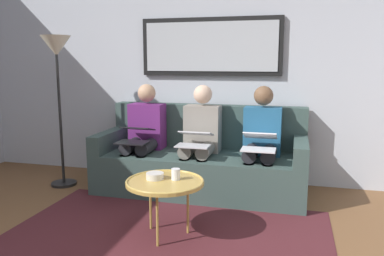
% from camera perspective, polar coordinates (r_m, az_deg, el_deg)
% --- Properties ---
extents(wall_rear, '(6.00, 0.12, 2.60)m').
position_cam_1_polar(wall_rear, '(4.59, 2.93, 8.65)').
color(wall_rear, '#B7BCC6').
rests_on(wall_rear, ground_plane).
extents(area_rug, '(2.60, 1.80, 0.01)m').
position_cam_1_polar(area_rug, '(3.21, -4.06, -15.80)').
color(area_rug, '#4C1E23').
rests_on(area_rug, ground_plane).
extents(couch, '(2.20, 0.90, 0.90)m').
position_cam_1_polar(couch, '(4.26, 1.45, -4.90)').
color(couch, '#384C47').
rests_on(couch, ground_plane).
extents(framed_mirror, '(1.61, 0.05, 0.65)m').
position_cam_1_polar(framed_mirror, '(4.50, 2.70, 11.81)').
color(framed_mirror, black).
extents(coffee_table, '(0.62, 0.62, 0.47)m').
position_cam_1_polar(coffee_table, '(3.10, -3.98, -8.00)').
color(coffee_table, tan).
rests_on(coffee_table, ground_plane).
extents(cup, '(0.07, 0.07, 0.09)m').
position_cam_1_polar(cup, '(3.11, -2.39, -6.78)').
color(cup, silver).
rests_on(cup, coffee_table).
extents(bowl, '(0.14, 0.14, 0.05)m').
position_cam_1_polar(bowl, '(3.15, -5.45, -7.00)').
color(bowl, beige).
rests_on(bowl, coffee_table).
extents(person_left, '(0.38, 0.58, 1.14)m').
position_cam_1_polar(person_left, '(4.03, 10.14, -1.56)').
color(person_left, '#235B84').
rests_on(person_left, couch).
extents(laptop_white, '(0.32, 0.36, 0.16)m').
position_cam_1_polar(laptop_white, '(3.79, 9.84, -1.98)').
color(laptop_white, white).
extents(person_middle, '(0.38, 0.58, 1.14)m').
position_cam_1_polar(person_middle, '(4.13, 1.25, -1.13)').
color(person_middle, gray).
rests_on(person_middle, couch).
extents(laptop_silver, '(0.33, 0.33, 0.14)m').
position_cam_1_polar(laptop_silver, '(3.89, 0.39, -1.58)').
color(laptop_silver, silver).
extents(person_right, '(0.38, 0.58, 1.14)m').
position_cam_1_polar(person_right, '(4.32, -7.03, -0.71)').
color(person_right, '#66236B').
rests_on(person_right, couch).
extents(laptop_black, '(0.32, 0.38, 0.16)m').
position_cam_1_polar(laptop_black, '(4.10, -8.28, -0.96)').
color(laptop_black, black).
extents(standing_lamp, '(0.32, 0.32, 1.66)m').
position_cam_1_polar(standing_lamp, '(4.50, -19.17, 9.01)').
color(standing_lamp, black).
rests_on(standing_lamp, ground_plane).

